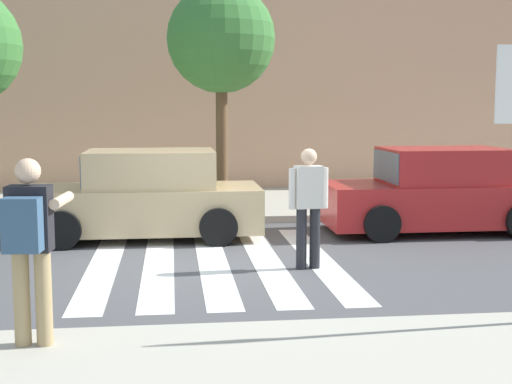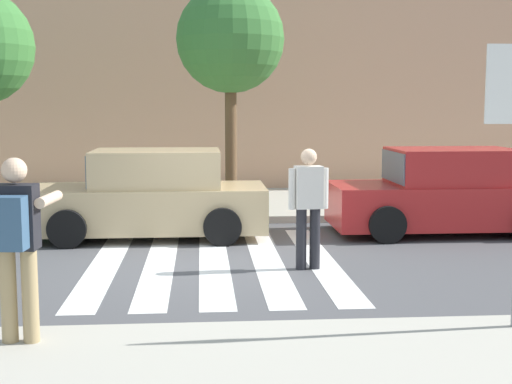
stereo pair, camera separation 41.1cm
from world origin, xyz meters
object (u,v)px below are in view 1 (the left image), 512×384
Objects in this scene: parked_car_tan at (145,197)px; street_tree_center at (221,40)px; parked_car_red at (438,193)px; pedestrian_crossing at (308,201)px; photographer_with_backpack at (29,236)px.

street_tree_center is (1.50, 2.09, 2.90)m from parked_car_tan.
street_tree_center is (-3.83, 2.09, 2.90)m from parked_car_red.
pedestrian_crossing is 0.42× the size of parked_car_tan.
parked_car_tan is 5.33m from parked_car_red.
parked_car_red is (2.94, 2.65, -0.25)m from pedestrian_crossing.
parked_car_tan and parked_car_red have the same top height.
street_tree_center is (2.31, 8.08, 2.46)m from photographer_with_backpack.
parked_car_tan is at bearing 180.00° from parked_car_red.
photographer_with_backpack is at bearing -133.78° from pedestrian_crossing.
pedestrian_crossing reaches higher than parked_car_tan.
parked_car_tan is at bearing 82.30° from photographer_with_backpack.
photographer_with_backpack is 0.37× the size of street_tree_center.
photographer_with_backpack is 8.76m from street_tree_center.
photographer_with_backpack reaches higher than pedestrian_crossing.
pedestrian_crossing is at bearing 46.22° from photographer_with_backpack.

